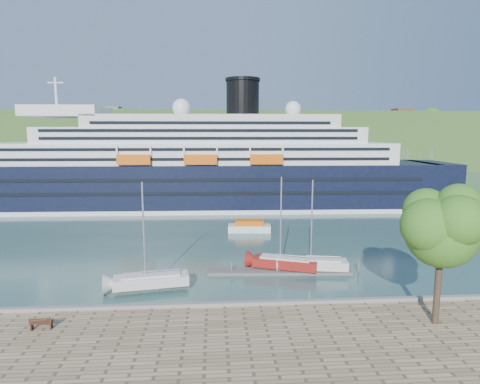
% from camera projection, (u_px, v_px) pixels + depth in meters
% --- Properties ---
extents(ground, '(400.00, 400.00, 0.00)m').
position_uv_depth(ground, '(242.00, 315.00, 34.85)').
color(ground, '#2C4E49').
rests_on(ground, ground).
extents(far_hillside, '(400.00, 50.00, 24.00)m').
position_uv_depth(far_hillside, '(219.00, 141.00, 176.18)').
color(far_hillside, '#3B5E25').
rests_on(far_hillside, ground).
extents(quay_coping, '(220.00, 0.50, 0.30)m').
position_uv_depth(quay_coping, '(242.00, 303.00, 34.49)').
color(quay_coping, slate).
rests_on(quay_coping, promenade).
extents(cruise_ship, '(119.41, 20.27, 26.73)m').
position_uv_depth(cruise_ship, '(182.00, 144.00, 82.99)').
color(cruise_ship, black).
rests_on(cruise_ship, ground).
extents(park_bench, '(1.71, 0.83, 1.06)m').
position_uv_depth(park_bench, '(41.00, 322.00, 30.24)').
color(park_bench, '#4A2415').
rests_on(park_bench, promenade).
extents(promenade_tree, '(7.15, 7.15, 11.85)m').
position_uv_depth(promenade_tree, '(441.00, 250.00, 30.37)').
color(promenade_tree, '#2E681B').
rests_on(promenade_tree, promenade).
extents(floating_pontoon, '(16.23, 2.81, 0.36)m').
position_uv_depth(floating_pontoon, '(279.00, 271.00, 45.24)').
color(floating_pontoon, slate).
rests_on(floating_pontoon, ground).
extents(sailboat_white_near, '(8.40, 3.58, 10.51)m').
position_uv_depth(sailboat_white_near, '(150.00, 240.00, 39.41)').
color(sailboat_white_near, silver).
rests_on(sailboat_white_near, ground).
extents(sailboat_red, '(8.29, 4.88, 10.35)m').
position_uv_depth(sailboat_red, '(286.00, 228.00, 44.83)').
color(sailboat_red, maroon).
rests_on(sailboat_red, ground).
extents(sailboat_white_far, '(8.05, 3.31, 10.10)m').
position_uv_depth(sailboat_white_far, '(316.00, 229.00, 44.56)').
color(sailboat_white_far, silver).
rests_on(sailboat_white_far, ground).
extents(tender_launch, '(6.98, 2.89, 1.88)m').
position_uv_depth(tender_launch, '(249.00, 226.00, 63.94)').
color(tender_launch, '#E45A0D').
rests_on(tender_launch, ground).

